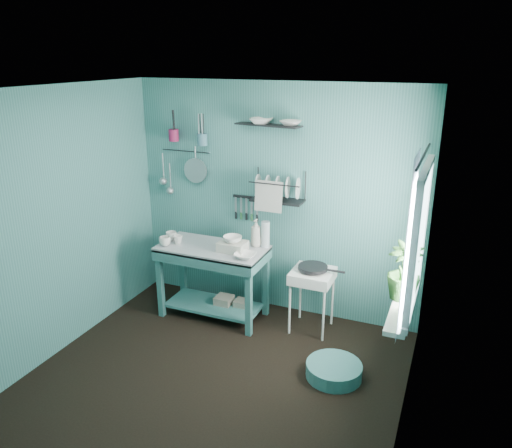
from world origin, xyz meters
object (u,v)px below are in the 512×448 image
at_px(hotplate_stand, 312,300).
at_px(floor_basin, 334,370).
at_px(mug_right, 171,236).
at_px(wash_tub, 233,246).
at_px(utensil_cup_magenta, 174,135).
at_px(storage_tin_large, 224,305).
at_px(storage_tin_small, 242,308).
at_px(frying_pan, 313,267).
at_px(utensil_cup_teal, 202,139).
at_px(colander, 195,171).
at_px(mug_mid, 178,240).
at_px(potted_plant, 404,271).
at_px(soap_bottle, 256,233).
at_px(dish_rack, 278,186).
at_px(mug_left, 165,241).
at_px(water_bottle, 265,234).
at_px(work_counter, 213,281).

distance_m(hotplate_stand, floor_basin, 0.88).
relative_size(mug_right, wash_tub, 0.44).
distance_m(utensil_cup_magenta, floor_basin, 2.99).
bearing_deg(mug_right, utensil_cup_magenta, 110.59).
relative_size(storage_tin_large, storage_tin_small, 1.10).
bearing_deg(hotplate_stand, frying_pan, 0.00).
distance_m(hotplate_stand, utensil_cup_teal, 2.07).
relative_size(wash_tub, storage_tin_small, 1.40).
distance_m(utensil_cup_magenta, colander, 0.45).
xyz_separation_m(wash_tub, storage_tin_small, (0.05, 0.10, -0.76)).
bearing_deg(utensil_cup_magenta, hotplate_stand, -8.61).
distance_m(mug_mid, storage_tin_large, 0.90).
distance_m(potted_plant, storage_tin_large, 2.20).
xyz_separation_m(mug_mid, utensil_cup_teal, (0.09, 0.45, 1.01)).
distance_m(soap_bottle, dish_rack, 0.54).
distance_m(utensil_cup_magenta, potted_plant, 2.91).
bearing_deg(utensil_cup_magenta, mug_left, -73.15).
bearing_deg(potted_plant, utensil_cup_magenta, 162.11).
height_order(mug_mid, frying_pan, mug_mid).
height_order(water_bottle, frying_pan, water_bottle).
bearing_deg(dish_rack, storage_tin_small, -146.62).
bearing_deg(utensil_cup_teal, work_counter, -53.44).
relative_size(frying_pan, potted_plant, 0.61).
height_order(mug_mid, soap_bottle, soap_bottle).
relative_size(hotplate_stand, dish_rack, 1.21).
bearing_deg(potted_plant, wash_tub, 165.76).
distance_m(mug_mid, water_bottle, 0.95).
xyz_separation_m(wash_tub, colander, (-0.66, 0.44, 0.65)).
distance_m(hotplate_stand, storage_tin_small, 0.81).
distance_m(utensil_cup_teal, potted_plant, 2.58).
distance_m(mug_left, storage_tin_small, 1.11).
bearing_deg(utensil_cup_teal, mug_right, -118.32).
bearing_deg(floor_basin, water_bottle, 140.63).
bearing_deg(hotplate_stand, utensil_cup_teal, 167.36).
relative_size(mug_left, utensil_cup_teal, 0.95).
bearing_deg(potted_plant, floor_basin, -166.10).
height_order(wash_tub, dish_rack, dish_rack).
bearing_deg(utensil_cup_teal, utensil_cup_magenta, 180.00).
relative_size(mug_mid, colander, 0.36).
height_order(soap_bottle, storage_tin_small, soap_bottle).
bearing_deg(hotplate_stand, wash_tub, -171.51).
bearing_deg(storage_tin_large, floor_basin, -24.45).
height_order(mug_right, soap_bottle, soap_bottle).
bearing_deg(work_counter, wash_tub, -1.51).
bearing_deg(frying_pan, hotplate_stand, 0.00).
relative_size(wash_tub, floor_basin, 0.56).
relative_size(colander, storage_tin_large, 1.27).
bearing_deg(utensil_cup_teal, soap_bottle, -15.03).
xyz_separation_m(utensil_cup_teal, storage_tin_small, (0.59, -0.31, -1.77)).
bearing_deg(mug_right, storage_tin_small, 5.71).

